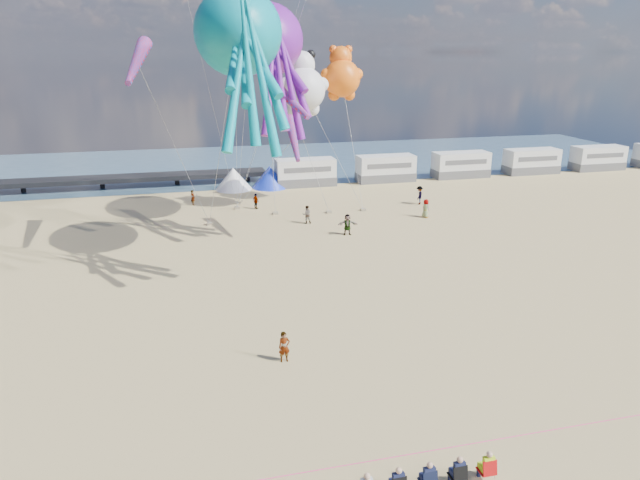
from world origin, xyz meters
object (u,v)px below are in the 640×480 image
at_px(tent_blue, 270,177).
at_px(motorhome_1, 386,168).
at_px(sandbag_e, 237,208).
at_px(kite_teddy_orange, 342,78).
at_px(motorhome_0, 305,172).
at_px(beachgoer_3, 256,201).
at_px(sandbag_a, 209,224).
at_px(sandbag_d, 329,212).
at_px(motorhome_4, 598,158).
at_px(motorhome_3, 531,161).
at_px(standing_person, 284,347).
at_px(kite_panda, 303,90).
at_px(windsock_mid, 289,99).
at_px(windsock_right, 293,139).
at_px(beachgoer_4, 347,225).
at_px(sandbag_c, 363,210).
at_px(beachgoer_7, 307,214).
at_px(sandbag_b, 275,213).
at_px(beachgoer_0, 426,208).
at_px(kite_octopus_purple, 266,40).
at_px(tent_white, 233,179).
at_px(kite_octopus_teal, 238,32).
at_px(beachgoer_5, 193,198).
at_px(beachgoer_2, 419,195).
at_px(windsock_left, 137,62).
at_px(spectator_row, 427,476).

bearing_deg(tent_blue, motorhome_1, 0.00).
distance_m(sandbag_e, kite_teddy_orange, 15.58).
relative_size(motorhome_0, beachgoer_3, 4.44).
height_order(sandbag_a, sandbag_d, same).
xyz_separation_m(motorhome_4, beachgoer_3, (-44.74, -8.66, -0.76)).
distance_m(motorhome_3, standing_person, 52.99).
distance_m(tent_blue, kite_panda, 14.52).
relative_size(motorhome_3, windsock_mid, 1.21).
bearing_deg(windsock_right, beachgoer_4, -6.88).
bearing_deg(motorhome_4, sandbag_c, -161.38).
distance_m(beachgoer_7, kite_teddy_orange, 13.38).
bearing_deg(tent_blue, sandbag_b, -96.59).
relative_size(beachgoer_0, beachgoer_4, 0.96).
bearing_deg(kite_octopus_purple, kite_teddy_orange, 10.81).
relative_size(tent_white, sandbag_b, 8.00).
bearing_deg(standing_person, kite_octopus_teal, 86.33).
bearing_deg(sandbag_b, sandbag_a, -161.66).
bearing_deg(windsock_right, motorhome_1, 54.86).
height_order(motorhome_4, windsock_mid, windsock_mid).
relative_size(beachgoer_5, kite_octopus_purple, 0.12).
bearing_deg(kite_octopus_purple, beachgoer_2, -9.43).
xyz_separation_m(tent_blue, beachgoer_5, (-8.54, -5.82, -0.44)).
bearing_deg(kite_panda, kite_teddy_orange, 4.13).
bearing_deg(beachgoer_7, beachgoer_2, -160.85).
bearing_deg(standing_person, sandbag_e, 85.05).
height_order(tent_blue, windsock_right, windsock_right).
bearing_deg(sandbag_c, windsock_left, -159.63).
xyz_separation_m(spectator_row, kite_octopus_purple, (0.12, 33.90, 14.54)).
xyz_separation_m(beachgoer_3, windsock_left, (-9.07, -10.11, 12.87)).
height_order(beachgoer_0, sandbag_a, beachgoer_0).
relative_size(beachgoer_7, sandbag_c, 3.19).
relative_size(motorhome_1, standing_person, 4.26).
relative_size(tent_white, beachgoer_3, 2.69).
relative_size(beachgoer_4, beachgoer_5, 1.15).
bearing_deg(tent_blue, beachgoer_0, -52.37).
height_order(motorhome_3, beachgoer_3, motorhome_3).
distance_m(sandbag_a, kite_teddy_orange, 18.07).
height_order(beachgoer_3, kite_octopus_purple, kite_octopus_purple).
distance_m(motorhome_0, beachgoer_2, 14.11).
relative_size(tent_white, sandbag_d, 8.00).
xyz_separation_m(sandbag_a, kite_panda, (8.98, 2.56, 11.00)).
height_order(spectator_row, beachgoer_0, beachgoer_0).
height_order(beachgoer_2, windsock_mid, windsock_mid).
height_order(spectator_row, kite_panda, kite_panda).
bearing_deg(standing_person, kite_panda, 72.16).
height_order(tent_blue, kite_teddy_orange, kite_teddy_orange).
height_order(standing_person, beachgoer_5, standing_person).
height_order(tent_white, sandbag_a, tent_white).
bearing_deg(sandbag_a, motorhome_4, 14.81).
bearing_deg(beachgoer_0, windsock_left, 77.32).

